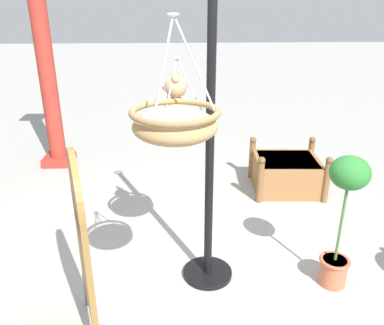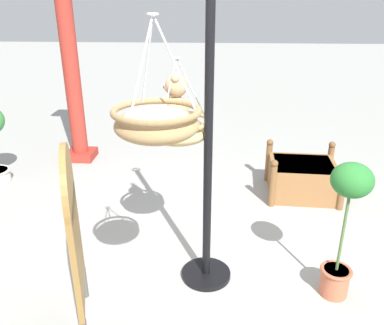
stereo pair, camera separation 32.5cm
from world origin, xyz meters
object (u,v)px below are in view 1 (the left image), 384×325
(potted_plant_fern_front, at_px, (343,212))
(display_sign_board, at_px, (82,233))
(display_pole_central, at_px, (209,193))
(hanging_basket_with_teddy, at_px, (178,130))
(wooden_planter_box, at_px, (286,173))
(teddy_bear, at_px, (174,106))
(greenhouse_pillar_left, at_px, (46,69))
(hanging_basket_left_high, at_px, (175,123))

(potted_plant_fern_front, distance_m, display_sign_board, 2.05)
(display_pole_central, bearing_deg, potted_plant_fern_front, -98.67)
(hanging_basket_with_teddy, relative_size, potted_plant_fern_front, 0.57)
(display_pole_central, bearing_deg, wooden_planter_box, -34.66)
(wooden_planter_box, bearing_deg, hanging_basket_with_teddy, 137.35)
(teddy_bear, xyz_separation_m, wooden_planter_box, (1.54, -1.44, -1.30))
(display_pole_central, height_order, hanging_basket_with_teddy, display_pole_central)
(display_pole_central, xyz_separation_m, display_sign_board, (-0.60, 0.91, 0.03))
(potted_plant_fern_front, bearing_deg, display_pole_central, 81.33)
(teddy_bear, relative_size, display_sign_board, 0.31)
(display_sign_board, bearing_deg, potted_plant_fern_front, -77.56)
(potted_plant_fern_front, relative_size, display_sign_board, 0.82)
(display_pole_central, relative_size, wooden_planter_box, 2.82)
(display_pole_central, distance_m, hanging_basket_with_teddy, 0.58)
(hanging_basket_with_teddy, xyz_separation_m, teddy_bear, (0.00, 0.02, 0.20))
(greenhouse_pillar_left, relative_size, display_sign_board, 2.01)
(hanging_basket_with_teddy, distance_m, wooden_planter_box, 2.37)
(display_pole_central, distance_m, teddy_bear, 0.77)
(potted_plant_fern_front, height_order, display_sign_board, display_sign_board)
(display_sign_board, bearing_deg, greenhouse_pillar_left, 18.65)
(display_pole_central, bearing_deg, display_sign_board, 123.53)
(hanging_basket_left_high, height_order, display_sign_board, hanging_basket_left_high)
(hanging_basket_with_teddy, bearing_deg, display_pole_central, -120.96)
(display_pole_central, height_order, wooden_planter_box, display_pole_central)
(display_pole_central, xyz_separation_m, hanging_basket_with_teddy, (0.15, 0.25, 0.51))
(teddy_bear, height_order, greenhouse_pillar_left, greenhouse_pillar_left)
(display_sign_board, bearing_deg, wooden_planter_box, -42.20)
(teddy_bear, distance_m, wooden_planter_box, 2.48)
(hanging_basket_with_teddy, relative_size, display_sign_board, 0.47)
(hanging_basket_left_high, relative_size, display_sign_board, 0.46)
(wooden_planter_box, bearing_deg, teddy_bear, 136.91)
(hanging_basket_left_high, xyz_separation_m, greenhouse_pillar_left, (3.53, 1.76, -0.27))
(hanging_basket_with_teddy, xyz_separation_m, potted_plant_fern_front, (-0.31, -1.33, -0.62))
(hanging_basket_with_teddy, relative_size, hanging_basket_left_high, 1.02)
(hanging_basket_left_high, height_order, greenhouse_pillar_left, greenhouse_pillar_left)
(display_sign_board, bearing_deg, display_pole_central, -56.47)
(hanging_basket_with_teddy, bearing_deg, display_sign_board, 138.72)
(teddy_bear, distance_m, potted_plant_fern_front, 1.61)
(display_pole_central, distance_m, hanging_basket_left_high, 1.21)
(potted_plant_fern_front, bearing_deg, display_sign_board, 102.44)
(greenhouse_pillar_left, height_order, wooden_planter_box, greenhouse_pillar_left)
(display_pole_central, relative_size, hanging_basket_left_high, 3.91)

